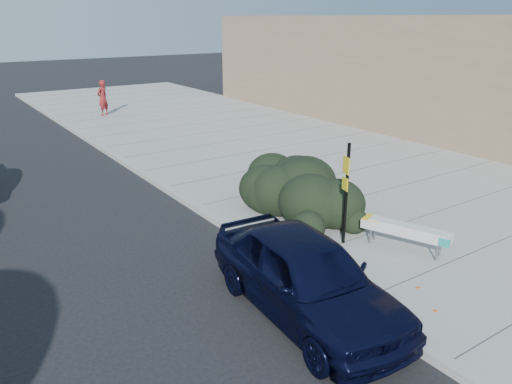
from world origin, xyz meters
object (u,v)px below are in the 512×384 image
sedan_navy (306,276)px  sign_post (346,187)px  pedestrian (103,98)px  bench (405,231)px  bike_rack (291,175)px

sedan_navy → sign_post: bearing=37.3°
sedan_navy → pedestrian: pedestrian is taller
bench → sign_post: bearing=109.0°
bike_rack → sedan_navy: sedan_navy is taller
sign_post → pedestrian: sign_post is taller
bench → sign_post: sign_post is taller
bench → pedestrian: pedestrian is taller
bench → bike_rack: bike_rack is taller
bike_rack → pedestrian: pedestrian is taller
sign_post → sedan_navy: (-2.43, -1.56, -0.74)m
bench → sign_post: (-0.87, 1.04, 0.88)m
bench → pedestrian: (-0.17, 19.84, 0.45)m
sedan_navy → pedestrian: bearing=85.9°
bench → sedan_navy: sedan_navy is taller
bench → pedestrian: 19.85m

